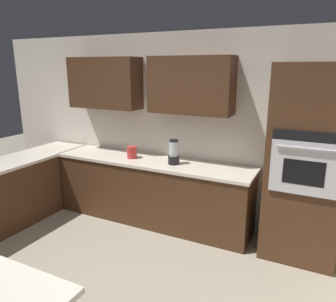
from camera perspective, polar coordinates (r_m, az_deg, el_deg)
ground_plane at (r=3.54m, az=-16.16°, el=-23.26°), size 14.00×14.00×0.00m
wall_back at (r=4.58m, az=-0.74°, el=6.06°), size 6.00×0.44×2.60m
lower_cabinets_back at (r=4.59m, az=-2.88°, el=-7.28°), size 2.80×0.60×0.86m
countertop_back at (r=4.44m, az=-2.96°, el=-1.89°), size 2.84×0.64×0.04m
wall_oven at (r=3.85m, az=23.18°, el=-2.34°), size 0.80×0.66×2.19m
blender at (r=4.23m, az=1.02°, el=-0.45°), size 0.15×0.15×0.33m
kettle at (r=4.55m, az=-6.40°, el=-0.22°), size 0.14×0.14×0.17m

